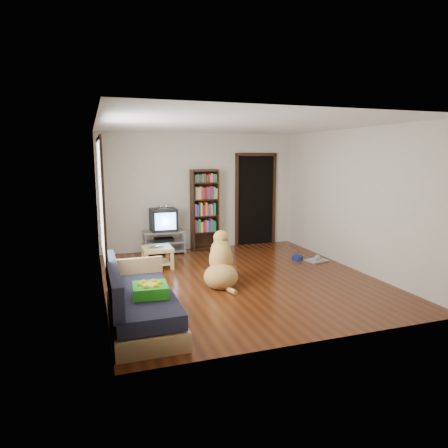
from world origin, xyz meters
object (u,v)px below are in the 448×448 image
object	(u,v)px
bookshelf	(204,205)
dog	(221,265)
tv_stand	(164,241)
sofa	(139,305)
crt_tv	(163,219)
grey_rag	(317,260)
dog_bowl	(298,257)
laptop	(157,247)
green_cushion	(150,290)
coffee_table	(157,253)

from	to	relation	value
bookshelf	dog	world-z (taller)	bookshelf
dog	tv_stand	bearing A→B (deg)	101.94
sofa	dog	bearing A→B (deg)	39.48
crt_tv	dog	xyz separation A→B (m)	(0.51, -2.43, -0.42)
bookshelf	sofa	xyz separation A→B (m)	(-1.92, -3.72, -0.74)
grey_rag	dog_bowl	bearing A→B (deg)	140.19
laptop	bookshelf	xyz separation A→B (m)	(1.28, 1.23, 0.59)
tv_stand	green_cushion	bearing A→B (deg)	-102.70
crt_tv	dog_bowl	bearing A→B (deg)	-30.02
coffee_table	tv_stand	bearing A→B (deg)	73.41
sofa	green_cushion	bearing A→B (deg)	-48.66
tv_stand	bookshelf	size ratio (longest dim) A/B	0.50
tv_stand	bookshelf	world-z (taller)	bookshelf
green_cushion	dog_bowl	size ratio (longest dim) A/B	1.87
green_cushion	grey_rag	size ratio (longest dim) A/B	1.03
crt_tv	bookshelf	xyz separation A→B (m)	(0.95, 0.07, 0.26)
crt_tv	coffee_table	size ratio (longest dim) A/B	1.05
grey_rag	sofa	distance (m)	4.26
bookshelf	sofa	distance (m)	4.26
crt_tv	coffee_table	xyz separation A→B (m)	(-0.33, -1.12, -0.46)
coffee_table	dog_bowl	bearing A→B (deg)	-6.39
dog_bowl	crt_tv	size ratio (longest dim) A/B	0.38
green_cushion	dog_bowl	xyz separation A→B (m)	(3.34, 2.35, -0.45)
grey_rag	coffee_table	distance (m)	3.18
laptop	crt_tv	size ratio (longest dim) A/B	0.51
dog_bowl	tv_stand	bearing A→B (deg)	150.36
laptop	coffee_table	xyz separation A→B (m)	(0.00, 0.03, -0.13)
grey_rag	bookshelf	distance (m)	2.73
tv_stand	dog	bearing A→B (deg)	-78.06
green_cushion	grey_rag	distance (m)	4.23
laptop	bookshelf	distance (m)	1.87
laptop	tv_stand	world-z (taller)	tv_stand
dog_bowl	dog	world-z (taller)	dog
crt_tv	dog	world-z (taller)	crt_tv
green_cushion	bookshelf	size ratio (longest dim) A/B	0.23
green_cushion	laptop	bearing A→B (deg)	82.76
green_cushion	coffee_table	xyz separation A→B (m)	(0.52, 2.67, -0.21)
laptop	dog	xyz separation A→B (m)	(0.84, -1.28, -0.09)
green_cushion	coffee_table	distance (m)	2.73
dog_bowl	tv_stand	size ratio (longest dim) A/B	0.24
tv_stand	coffee_table	size ratio (longest dim) A/B	1.64
coffee_table	dog	bearing A→B (deg)	-57.32
tv_stand	dog	xyz separation A→B (m)	(0.51, -2.41, 0.06)
sofa	dog	world-z (taller)	dog
tv_stand	coffee_table	world-z (taller)	tv_stand
green_cushion	grey_rag	bearing A→B (deg)	33.92
sofa	dog	xyz separation A→B (m)	(1.48, 1.22, 0.07)
bookshelf	dog	distance (m)	2.63
coffee_table	crt_tv	bearing A→B (deg)	73.71
bookshelf	coffee_table	distance (m)	1.89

